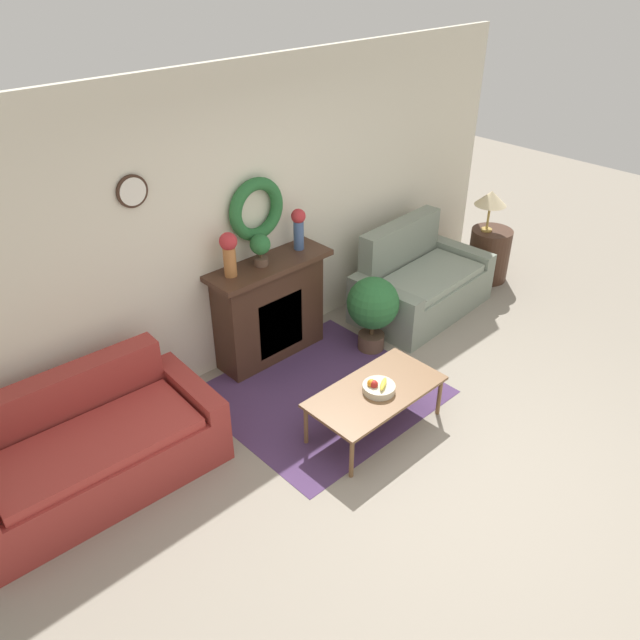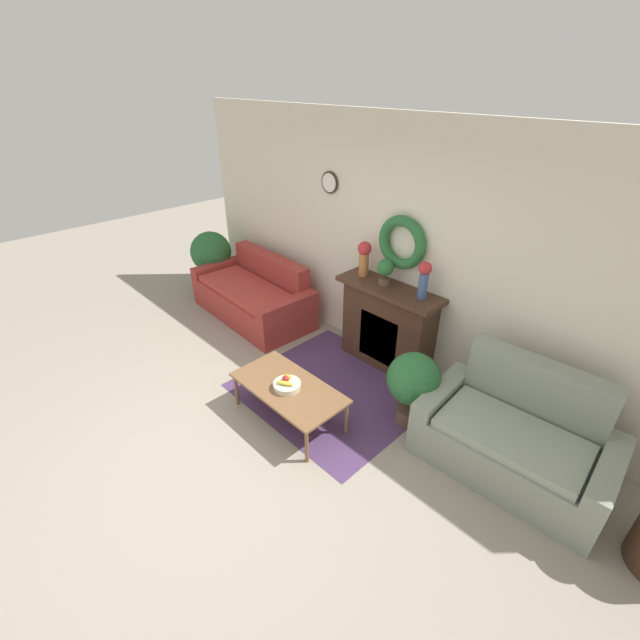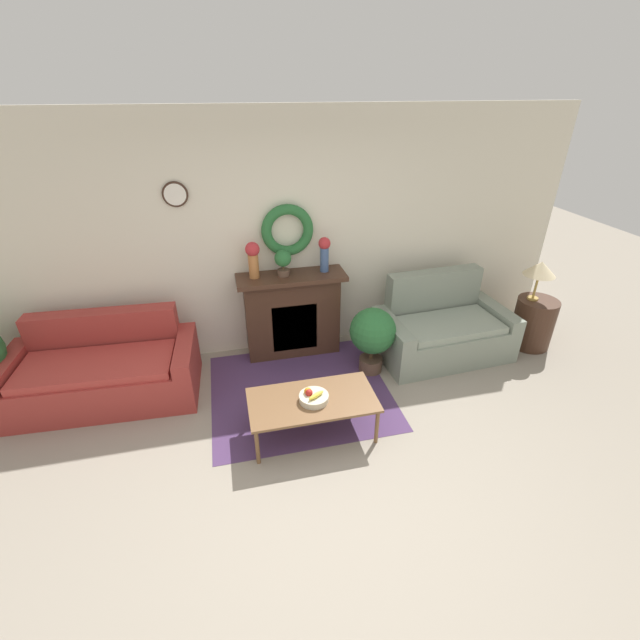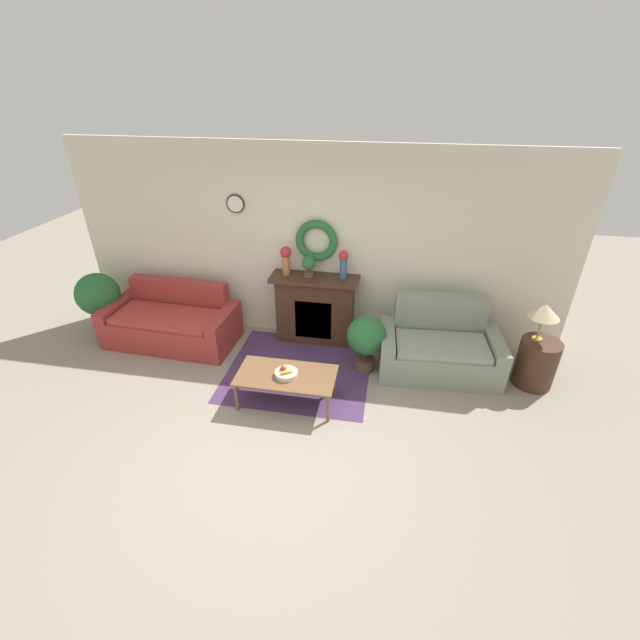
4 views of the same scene
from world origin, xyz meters
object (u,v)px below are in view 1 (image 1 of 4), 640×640
(vase_on_mantel_left, at_px, (229,251))
(potted_plant_on_mantel, at_px, (260,247))
(potted_plant_floor_by_loveseat, at_px, (373,306))
(fruit_bowl, at_px, (378,387))
(loveseat_right, at_px, (419,284))
(table_lamp, at_px, (491,199))
(fireplace, at_px, (270,309))
(couch_left, at_px, (91,451))
(side_table_by_loveseat, at_px, (489,254))
(coffee_table, at_px, (376,393))
(vase_on_mantel_right, at_px, (299,226))

(vase_on_mantel_left, bearing_deg, potted_plant_on_mantel, -3.61)
(vase_on_mantel_left, distance_m, potted_plant_floor_by_loveseat, 1.53)
(fruit_bowl, distance_m, potted_plant_on_mantel, 1.61)
(loveseat_right, bearing_deg, table_lamp, -6.58)
(fruit_bowl, height_order, vase_on_mantel_left, vase_on_mantel_left)
(potted_plant_on_mantel, bearing_deg, fireplace, 9.85)
(potted_plant_on_mantel, distance_m, potted_plant_floor_by_loveseat, 1.25)
(loveseat_right, bearing_deg, potted_plant_floor_by_loveseat, -172.97)
(couch_left, distance_m, loveseat_right, 3.73)
(fruit_bowl, bearing_deg, loveseat_right, 29.66)
(fireplace, height_order, side_table_by_loveseat, fireplace)
(couch_left, height_order, coffee_table, couch_left)
(fruit_bowl, height_order, side_table_by_loveseat, side_table_by_loveseat)
(side_table_by_loveseat, bearing_deg, coffee_table, -163.25)
(fireplace, bearing_deg, couch_left, -169.11)
(coffee_table, distance_m, table_lamp, 3.10)
(fireplace, bearing_deg, side_table_by_loveseat, -10.49)
(side_table_by_loveseat, bearing_deg, fruit_bowl, -162.87)
(fireplace, height_order, vase_on_mantel_right, vase_on_mantel_right)
(side_table_by_loveseat, relative_size, potted_plant_floor_by_loveseat, 0.80)
(fireplace, bearing_deg, potted_plant_on_mantel, -170.15)
(couch_left, distance_m, side_table_by_loveseat, 4.90)
(side_table_by_loveseat, height_order, potted_plant_floor_by_loveseat, potted_plant_floor_by_loveseat)
(potted_plant_on_mantel, bearing_deg, fruit_bowl, -89.33)
(fireplace, distance_m, vase_on_mantel_right, 0.82)
(couch_left, bearing_deg, fireplace, 13.53)
(fireplace, height_order, potted_plant_floor_by_loveseat, fireplace)
(fireplace, xyz_separation_m, side_table_by_loveseat, (2.88, -0.53, -0.20))
(couch_left, xyz_separation_m, vase_on_mantel_right, (2.40, 0.39, 0.94))
(coffee_table, bearing_deg, potted_plant_floor_by_loveseat, 43.94)
(side_table_by_loveseat, xyz_separation_m, table_lamp, (-0.06, 0.05, 0.69))
(loveseat_right, bearing_deg, potted_plant_on_mantel, 163.57)
(table_lamp, bearing_deg, coffee_table, -162.08)
(loveseat_right, distance_m, vase_on_mantel_right, 1.68)
(fruit_bowl, height_order, table_lamp, table_lamp)
(loveseat_right, height_order, fruit_bowl, loveseat_right)
(loveseat_right, distance_m, coffee_table, 2.04)
(couch_left, height_order, loveseat_right, loveseat_right)
(loveseat_right, height_order, side_table_by_loveseat, loveseat_right)
(couch_left, bearing_deg, vase_on_mantel_right, 11.96)
(couch_left, height_order, side_table_by_loveseat, couch_left)
(fireplace, relative_size, side_table_by_loveseat, 1.97)
(table_lamp, bearing_deg, vase_on_mantel_left, 171.32)
(potted_plant_on_mantel, bearing_deg, loveseat_right, -12.92)
(fireplace, xyz_separation_m, fruit_bowl, (-0.07, -1.44, -0.08))
(loveseat_right, bearing_deg, couch_left, 175.90)
(table_lamp, bearing_deg, vase_on_mantel_right, 168.59)
(couch_left, relative_size, vase_on_mantel_right, 4.74)
(table_lamp, bearing_deg, fruit_bowl, -161.69)
(coffee_table, bearing_deg, loveseat_right, 29.10)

